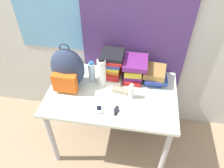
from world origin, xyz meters
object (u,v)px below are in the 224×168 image
book_stack_left (112,65)px  water_bottle (92,72)px  book_stack_center (134,69)px  wristwatch (116,111)px  sunglasses_case (120,91)px  sunscreen_bottle (131,92)px  backpack (67,69)px  book_stack_right (155,74)px  cell_phone (99,109)px  sports_bottle (102,72)px

book_stack_left → water_bottle: book_stack_left is taller
book_stack_center → water_bottle: size_ratio=1.24×
wristwatch → sunglasses_case: bearing=89.2°
book_stack_center → sunscreen_bottle: book_stack_center is taller
book_stack_center → sunglasses_case: size_ratio=1.75×
water_bottle → wristwatch: water_bottle is taller
book_stack_center → wristwatch: (-0.10, -0.44, -0.11)m
backpack → book_stack_center: 0.61m
backpack → sunglasses_case: 0.51m
sunglasses_case → book_stack_center: bearing=64.9°
book_stack_left → book_stack_right: (0.41, 0.00, -0.06)m
book_stack_center → sunscreen_bottle: (0.00, -0.26, -0.05)m
sunglasses_case → book_stack_right: bearing=35.8°
book_stack_left → water_bottle: (-0.18, -0.10, -0.03)m
book_stack_right → cell_phone: size_ratio=2.43×
book_stack_right → cell_phone: (-0.45, -0.45, -0.07)m
sports_bottle → sunscreen_bottle: bearing=-25.4°
book_stack_left → wristwatch: size_ratio=2.80×
book_stack_right → wristwatch: bearing=-124.2°
book_stack_center → backpack: bearing=-161.9°
book_stack_left → sports_bottle: (-0.08, -0.13, 0.01)m
book_stack_right → book_stack_left: bearing=-179.8°
sports_bottle → sunglasses_case: 0.24m
water_bottle → cell_phone: (0.14, -0.35, -0.10)m
cell_phone → water_bottle: bearing=111.6°
sunscreen_bottle → backpack: bearing=173.1°
book_stack_left → sunscreen_bottle: 0.34m
sunglasses_case → sports_bottle: bearing=155.2°
backpack → sunglasses_case: bearing=-2.5°
book_stack_left → sunglasses_case: size_ratio=1.85×
book_stack_center → sunscreen_bottle: 0.26m
book_stack_left → sunglasses_case: book_stack_left is taller
book_stack_left → cell_phone: size_ratio=2.50×
book_stack_left → sunglasses_case: (0.11, -0.21, -0.11)m
water_bottle → sunscreen_bottle: (0.39, -0.16, -0.04)m
cell_phone → book_stack_center: bearing=60.9°
sunscreen_bottle → wristwatch: bearing=-119.6°
sports_bottle → sunscreen_bottle: size_ratio=1.95×
backpack → water_bottle: bearing=26.0°
book_stack_left → book_stack_center: 0.21m
book_stack_center → wristwatch: bearing=-103.0°
sunscreen_bottle → cell_phone: sunscreen_bottle is taller
sports_bottle → sunglasses_case: size_ratio=1.87×
sunglasses_case → book_stack_left: bearing=117.3°
backpack → sports_bottle: 0.31m
backpack → sunscreen_bottle: size_ratio=2.97×
book_stack_right → backpack: bearing=-166.0°
sunscreen_bottle → sunglasses_case: size_ratio=0.96×
sunscreen_bottle → sunglasses_case: (-0.10, 0.05, -0.05)m
backpack → water_bottle: (0.19, 0.09, -0.08)m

